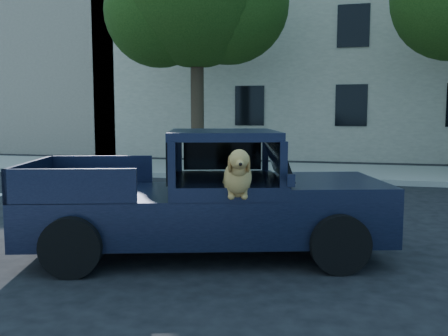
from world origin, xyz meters
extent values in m
plane|color=black|center=(0.00, 0.00, 0.00)|extent=(120.00, 120.00, 0.00)
cube|color=gray|center=(0.00, 9.20, 0.07)|extent=(60.00, 4.00, 0.15)
cylinder|color=#332619|center=(-4.00, 9.60, 2.20)|extent=(0.44, 0.44, 4.40)
sphere|color=#18360D|center=(-5.20, 9.30, 5.20)|extent=(3.60, 3.60, 3.60)
sphere|color=#18360D|center=(-3.00, 9.90, 5.50)|extent=(4.00, 4.00, 4.00)
cube|color=beige|center=(3.00, 16.50, 4.50)|extent=(26.00, 6.00, 9.00)
cube|color=tan|center=(-15.00, 16.50, 4.00)|extent=(12.00, 6.00, 8.00)
cube|color=black|center=(-0.83, -0.12, 0.57)|extent=(5.02, 3.08, 0.60)
cube|color=black|center=(0.76, 0.36, 0.94)|extent=(1.82, 2.12, 0.14)
cube|color=black|center=(-0.62, -0.05, 1.62)|extent=(1.84, 2.06, 0.11)
cube|color=black|center=(0.08, 0.16, 1.31)|extent=(0.67, 1.55, 0.51)
cube|color=black|center=(-0.33, -0.39, 0.74)|extent=(0.62, 0.62, 0.34)
cube|color=black|center=(0.40, -0.93, 1.16)|extent=(0.10, 0.07, 0.14)
camera|label=1|loc=(1.05, -6.50, 1.91)|focal=40.00mm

